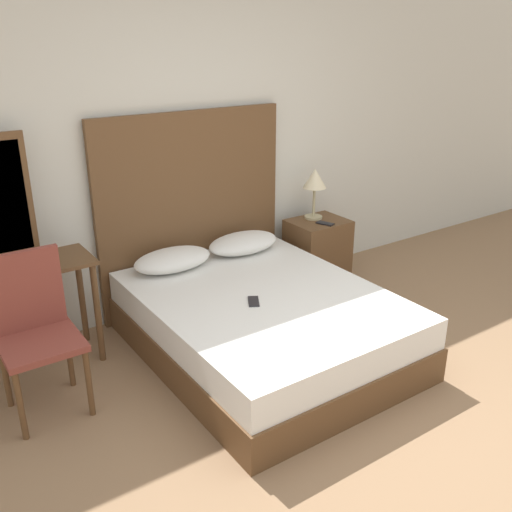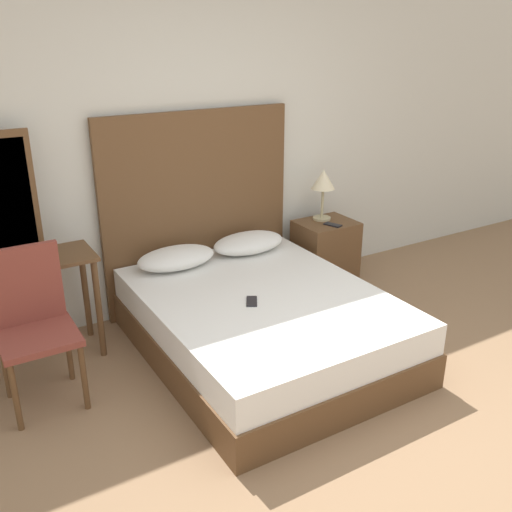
{
  "view_description": "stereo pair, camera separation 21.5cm",
  "coord_description": "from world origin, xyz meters",
  "px_view_note": "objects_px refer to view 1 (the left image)",
  "views": [
    {
      "loc": [
        -2.09,
        -1.66,
        2.16
      ],
      "look_at": [
        -0.04,
        1.33,
        0.71
      ],
      "focal_mm": 40.0,
      "sensor_mm": 36.0,
      "label": 1
    },
    {
      "loc": [
        -1.91,
        -1.77,
        2.16
      ],
      "look_at": [
        -0.04,
        1.33,
        0.71
      ],
      "focal_mm": 40.0,
      "sensor_mm": 36.0,
      "label": 2
    }
  ],
  "objects_px": {
    "nightstand": "(317,252)",
    "table_lamp": "(315,181)",
    "bed": "(264,324)",
    "phone_on_nightstand": "(325,223)",
    "chair": "(35,324)",
    "vanity_desk": "(13,289)",
    "phone_on_bed": "(254,301)"
  },
  "relations": [
    {
      "from": "nightstand",
      "to": "table_lamp",
      "type": "distance_m",
      "value": 0.64
    },
    {
      "from": "bed",
      "to": "table_lamp",
      "type": "bearing_deg",
      "value": 36.06
    },
    {
      "from": "bed",
      "to": "phone_on_nightstand",
      "type": "xyz_separation_m",
      "value": [
        1.08,
        0.62,
        0.37
      ]
    },
    {
      "from": "nightstand",
      "to": "chair",
      "type": "relative_size",
      "value": 0.61
    },
    {
      "from": "nightstand",
      "to": "vanity_desk",
      "type": "xyz_separation_m",
      "value": [
        -2.56,
        -0.0,
        0.31
      ]
    },
    {
      "from": "phone_on_bed",
      "to": "vanity_desk",
      "type": "distance_m",
      "value": 1.55
    },
    {
      "from": "phone_on_bed",
      "to": "nightstand",
      "type": "relative_size",
      "value": 0.28
    },
    {
      "from": "nightstand",
      "to": "vanity_desk",
      "type": "bearing_deg",
      "value": -179.99
    },
    {
      "from": "bed",
      "to": "vanity_desk",
      "type": "bearing_deg",
      "value": 153.86
    },
    {
      "from": "phone_on_bed",
      "to": "phone_on_nightstand",
      "type": "height_order",
      "value": "phone_on_nightstand"
    },
    {
      "from": "phone_on_bed",
      "to": "table_lamp",
      "type": "height_order",
      "value": "table_lamp"
    },
    {
      "from": "bed",
      "to": "chair",
      "type": "xyz_separation_m",
      "value": [
        -1.45,
        0.27,
        0.32
      ]
    },
    {
      "from": "table_lamp",
      "to": "vanity_desk",
      "type": "distance_m",
      "value": 2.59
    },
    {
      "from": "table_lamp",
      "to": "chair",
      "type": "bearing_deg",
      "value": -168.27
    },
    {
      "from": "table_lamp",
      "to": "phone_on_nightstand",
      "type": "xyz_separation_m",
      "value": [
        -0.02,
        -0.18,
        -0.33
      ]
    },
    {
      "from": "nightstand",
      "to": "phone_on_nightstand",
      "type": "relative_size",
      "value": 3.58
    },
    {
      "from": "vanity_desk",
      "to": "bed",
      "type": "bearing_deg",
      "value": -26.14
    },
    {
      "from": "chair",
      "to": "phone_on_bed",
      "type": "bearing_deg",
      "value": -14.13
    },
    {
      "from": "phone_on_bed",
      "to": "nightstand",
      "type": "bearing_deg",
      "value": 32.65
    },
    {
      "from": "phone_on_bed",
      "to": "vanity_desk",
      "type": "bearing_deg",
      "value": 149.67
    },
    {
      "from": "nightstand",
      "to": "bed",
      "type": "bearing_deg",
      "value": -146.6
    },
    {
      "from": "phone_on_nightstand",
      "to": "bed",
      "type": "bearing_deg",
      "value": -150.21
    },
    {
      "from": "table_lamp",
      "to": "nightstand",
      "type": "bearing_deg",
      "value": -96.0
    },
    {
      "from": "nightstand",
      "to": "table_lamp",
      "type": "relative_size",
      "value": 1.32
    },
    {
      "from": "chair",
      "to": "phone_on_nightstand",
      "type": "bearing_deg",
      "value": 7.81
    },
    {
      "from": "bed",
      "to": "table_lamp",
      "type": "distance_m",
      "value": 1.53
    },
    {
      "from": "bed",
      "to": "phone_on_bed",
      "type": "bearing_deg",
      "value": -154.17
    },
    {
      "from": "chair",
      "to": "bed",
      "type": "bearing_deg",
      "value": -10.55
    },
    {
      "from": "bed",
      "to": "chair",
      "type": "distance_m",
      "value": 1.51
    },
    {
      "from": "bed",
      "to": "nightstand",
      "type": "relative_size",
      "value": 3.3
    },
    {
      "from": "table_lamp",
      "to": "phone_on_nightstand",
      "type": "bearing_deg",
      "value": -96.24
    },
    {
      "from": "bed",
      "to": "phone_on_nightstand",
      "type": "relative_size",
      "value": 11.8
    }
  ]
}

